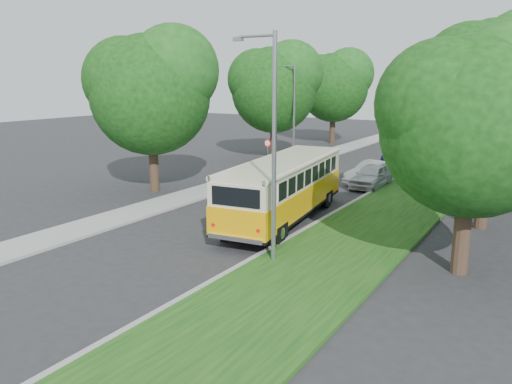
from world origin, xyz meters
The scene contains 13 objects.
ground centered at (0.00, 0.00, 0.00)m, with size 120.00×120.00×0.00m, color #28282A.
curb centered at (3.60, 5.00, 0.07)m, with size 0.20×70.00×0.15m, color gray.
grass_verge centered at (5.95, 5.00, 0.07)m, with size 4.50×70.00×0.13m, color #134412.
sidewalk centered at (-4.80, 5.00, 0.06)m, with size 2.20×70.00×0.12m, color gray.
treeline centered at (3.15, 17.99, 5.93)m, with size 24.27×41.91×9.46m.
lamppost_near centered at (4.21, -2.50, 4.37)m, with size 1.71×0.16×8.00m.
lamppost_far centered at (-4.70, 16.00, 4.12)m, with size 1.71×0.16×7.50m.
warning_sign centered at (-4.50, 11.98, 1.71)m, with size 0.56×0.10×2.50m.
vintage_bus centered at (2.05, 2.37, 1.48)m, with size 2.56×9.96×2.96m, color #FFAC08, non-canonical shape.
car_silver centered at (3.00, 11.69, 0.70)m, with size 1.66×4.12×1.40m, color silver.
car_white centered at (2.65, 12.84, 0.69)m, with size 1.46×4.20×1.38m, color silver.
car_blue centered at (1.86, 21.90, 0.61)m, with size 1.71×4.21×1.22m, color navy.
car_grey centered at (2.71, 27.36, 0.68)m, with size 2.26×4.89×1.36m, color #5A5D62.
Camera 1 is at (12.72, -17.21, 6.48)m, focal length 35.00 mm.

